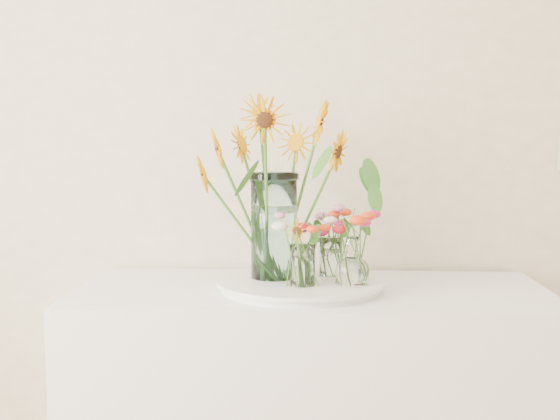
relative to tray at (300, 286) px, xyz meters
The scene contains 9 objects.
tray is the anchor object (origin of this frame).
mason_jar 0.19m from the tray, 156.92° to the left, with size 0.14×0.14×0.32m, color #AFE2DF.
sunflower_bouquet 0.30m from the tray, 156.92° to the left, with size 0.76×0.76×0.56m, color orange, non-canonical shape.
small_vase_a 0.11m from the tray, 84.24° to the right, with size 0.07×0.07×0.12m, color white.
wildflower_posy_a 0.14m from the tray, 84.24° to the right, with size 0.21×0.21×0.21m, color #ED3A14, non-canonical shape.
small_vase_b 0.18m from the tray, 18.20° to the right, with size 0.10×0.10×0.14m, color white, non-canonical shape.
wildflower_posy_b 0.20m from the tray, 18.20° to the right, with size 0.21×0.21×0.23m, color #ED3A14, non-canonical shape.
small_vase_c 0.14m from the tray, 40.85° to the left, with size 0.07×0.07×0.12m, color white.
wildflower_posy_c 0.17m from the tray, 40.85° to the left, with size 0.17×0.17×0.21m, color #ED3A14, non-canonical shape.
Camera 1 is at (-0.03, -0.14, 1.34)m, focal length 45.00 mm.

